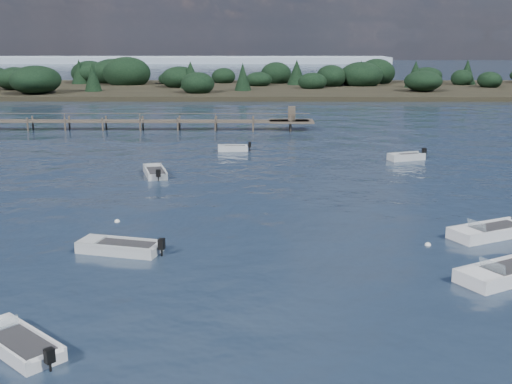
{
  "coord_description": "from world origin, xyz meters",
  "views": [
    {
      "loc": [
        0.41,
        -25.07,
        10.57
      ],
      "look_at": [
        0.16,
        14.0,
        1.0
      ],
      "focal_mm": 45.0,
      "sensor_mm": 36.0,
      "label": 1
    }
  ],
  "objects_px": {
    "dinghy_near_olive": "(17,345)",
    "jetty": "(67,121)",
    "dinghy_extra_a": "(155,173)",
    "tender_far_grey_b": "(406,158)",
    "tender_far_white": "(233,149)",
    "dinghy_mid_grey": "(119,249)",
    "dinghy_mid_white_b": "(490,233)",
    "dinghy_mid_white_a": "(508,275)"
  },
  "relations": [
    {
      "from": "dinghy_near_olive",
      "to": "dinghy_mid_white_a",
      "type": "relative_size",
      "value": 0.74
    },
    {
      "from": "dinghy_mid_white_a",
      "to": "tender_far_white",
      "type": "xyz_separation_m",
      "value": [
        -13.68,
        32.42,
        -0.01
      ]
    },
    {
      "from": "dinghy_near_olive",
      "to": "tender_far_grey_b",
      "type": "bearing_deg",
      "value": 58.7
    },
    {
      "from": "tender_far_grey_b",
      "to": "dinghy_mid_white_b",
      "type": "relative_size",
      "value": 0.72
    },
    {
      "from": "tender_far_white",
      "to": "jetty",
      "type": "distance_m",
      "value": 23.88
    },
    {
      "from": "dinghy_mid_grey",
      "to": "dinghy_near_olive",
      "type": "bearing_deg",
      "value": -97.58
    },
    {
      "from": "dinghy_mid_grey",
      "to": "dinghy_mid_white_a",
      "type": "distance_m",
      "value": 18.48
    },
    {
      "from": "tender_far_white",
      "to": "dinghy_mid_white_a",
      "type": "bearing_deg",
      "value": -67.12
    },
    {
      "from": "dinghy_near_olive",
      "to": "dinghy_mid_grey",
      "type": "distance_m",
      "value": 10.31
    },
    {
      "from": "tender_far_grey_b",
      "to": "tender_far_white",
      "type": "bearing_deg",
      "value": 163.85
    },
    {
      "from": "dinghy_near_olive",
      "to": "dinghy_mid_white_b",
      "type": "xyz_separation_m",
      "value": [
        20.82,
        12.93,
        0.02
      ]
    },
    {
      "from": "dinghy_near_olive",
      "to": "tender_far_white",
      "type": "bearing_deg",
      "value": 81.53
    },
    {
      "from": "dinghy_mid_white_a",
      "to": "tender_far_white",
      "type": "height_order",
      "value": "dinghy_mid_white_a"
    },
    {
      "from": "dinghy_extra_a",
      "to": "dinghy_mid_white_a",
      "type": "xyz_separation_m",
      "value": [
        19.27,
        -21.56,
        0.01
      ]
    },
    {
      "from": "dinghy_mid_white_b",
      "to": "dinghy_extra_a",
      "type": "bearing_deg",
      "value": 143.16
    },
    {
      "from": "jetty",
      "to": "dinghy_mid_white_a",
      "type": "bearing_deg",
      "value": -54.16
    },
    {
      "from": "dinghy_near_olive",
      "to": "tender_far_white",
      "type": "relative_size",
      "value": 1.26
    },
    {
      "from": "dinghy_near_olive",
      "to": "jetty",
      "type": "relative_size",
      "value": 0.06
    },
    {
      "from": "tender_far_grey_b",
      "to": "tender_far_white",
      "type": "xyz_separation_m",
      "value": [
        -15.3,
        4.43,
        -0.02
      ]
    },
    {
      "from": "dinghy_extra_a",
      "to": "tender_far_grey_b",
      "type": "distance_m",
      "value": 21.86
    },
    {
      "from": "tender_far_white",
      "to": "dinghy_mid_white_b",
      "type": "bearing_deg",
      "value": -60.3
    },
    {
      "from": "tender_far_white",
      "to": "tender_far_grey_b",
      "type": "bearing_deg",
      "value": -16.15
    },
    {
      "from": "dinghy_mid_grey",
      "to": "tender_far_grey_b",
      "type": "xyz_separation_m",
      "value": [
        19.78,
        24.55,
        0.02
      ]
    },
    {
      "from": "dinghy_mid_white_b",
      "to": "tender_far_grey_b",
      "type": "bearing_deg",
      "value": 89.16
    },
    {
      "from": "dinghy_near_olive",
      "to": "tender_far_grey_b",
      "type": "height_order",
      "value": "tender_far_grey_b"
    },
    {
      "from": "tender_far_grey_b",
      "to": "dinghy_extra_a",
      "type": "bearing_deg",
      "value": -162.9
    },
    {
      "from": "dinghy_mid_white_a",
      "to": "tender_far_white",
      "type": "distance_m",
      "value": 35.18
    },
    {
      "from": "dinghy_mid_grey",
      "to": "tender_far_white",
      "type": "bearing_deg",
      "value": 81.22
    },
    {
      "from": "tender_far_grey_b",
      "to": "jetty",
      "type": "height_order",
      "value": "jetty"
    },
    {
      "from": "dinghy_mid_white_a",
      "to": "jetty",
      "type": "distance_m",
      "value": 56.82
    },
    {
      "from": "dinghy_mid_grey",
      "to": "dinghy_mid_white_a",
      "type": "relative_size",
      "value": 0.86
    },
    {
      "from": "dinghy_mid_grey",
      "to": "jetty",
      "type": "relative_size",
      "value": 0.07
    },
    {
      "from": "dinghy_mid_grey",
      "to": "dinghy_extra_a",
      "type": "xyz_separation_m",
      "value": [
        -1.12,
        18.12,
        0.0
      ]
    },
    {
      "from": "tender_far_grey_b",
      "to": "dinghy_mid_white_b",
      "type": "xyz_separation_m",
      "value": [
        -0.32,
        -21.84,
        -0.01
      ]
    },
    {
      "from": "dinghy_near_olive",
      "to": "dinghy_mid_white_b",
      "type": "bearing_deg",
      "value": 31.84
    },
    {
      "from": "tender_far_white",
      "to": "dinghy_mid_white_b",
      "type": "xyz_separation_m",
      "value": [
        14.99,
        -26.28,
        0.01
      ]
    },
    {
      "from": "dinghy_near_olive",
      "to": "dinghy_extra_a",
      "type": "xyz_separation_m",
      "value": [
        0.24,
        28.35,
        0.02
      ]
    },
    {
      "from": "dinghy_mid_grey",
      "to": "tender_far_grey_b",
      "type": "distance_m",
      "value": 31.53
    },
    {
      "from": "dinghy_mid_white_a",
      "to": "dinghy_near_olive",
      "type": "bearing_deg",
      "value": -160.82
    },
    {
      "from": "dinghy_mid_grey",
      "to": "dinghy_extra_a",
      "type": "height_order",
      "value": "dinghy_extra_a"
    },
    {
      "from": "dinghy_extra_a",
      "to": "jetty",
      "type": "bearing_deg",
      "value": 119.73
    },
    {
      "from": "dinghy_near_olive",
      "to": "dinghy_extra_a",
      "type": "height_order",
      "value": "dinghy_extra_a"
    }
  ]
}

